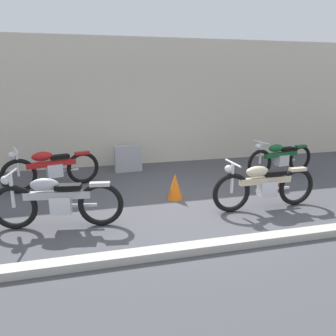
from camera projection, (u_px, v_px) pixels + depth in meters
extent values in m
plane|color=#47474C|center=(192.00, 210.00, 6.55)|extent=(40.00, 40.00, 0.00)
cube|color=beige|center=(148.00, 102.00, 9.95)|extent=(18.00, 0.30, 3.58)
cube|color=#B7B2A8|center=(226.00, 244.00, 5.08)|extent=(18.00, 0.24, 0.12)
cube|color=#9E9EA3|center=(128.00, 159.00, 9.25)|extent=(0.74, 0.25, 0.71)
sphere|color=maroon|center=(277.00, 183.00, 7.76)|extent=(0.29, 0.29, 0.29)
cone|color=orange|center=(175.00, 186.00, 7.11)|extent=(0.32, 0.32, 0.55)
torus|color=black|center=(231.00, 193.00, 6.38)|extent=(0.76, 0.11, 0.76)
torus|color=black|center=(296.00, 187.00, 6.76)|extent=(0.76, 0.11, 0.76)
cube|color=silver|center=(267.00, 188.00, 6.58)|extent=(0.34, 0.21, 0.29)
cube|color=beige|center=(265.00, 180.00, 6.52)|extent=(1.07, 0.12, 0.12)
ellipsoid|color=beige|center=(257.00, 172.00, 6.43)|extent=(0.46, 0.22, 0.21)
cube|color=black|center=(275.00, 173.00, 6.54)|extent=(0.42, 0.19, 0.08)
cube|color=beige|center=(298.00, 169.00, 6.67)|extent=(0.33, 0.13, 0.06)
cylinder|color=silver|center=(232.00, 178.00, 6.31)|extent=(0.06, 0.06, 0.57)
cylinder|color=silver|center=(233.00, 163.00, 6.24)|extent=(0.05, 0.60, 0.04)
sphere|color=silver|center=(229.00, 169.00, 6.24)|extent=(0.15, 0.15, 0.15)
cylinder|color=silver|center=(273.00, 189.00, 6.77)|extent=(0.73, 0.07, 0.06)
torus|color=black|center=(19.00, 176.00, 7.46)|extent=(0.77, 0.30, 0.77)
torus|color=black|center=(83.00, 168.00, 8.17)|extent=(0.77, 0.30, 0.77)
cube|color=silver|center=(55.00, 170.00, 7.84)|extent=(0.38, 0.30, 0.30)
cube|color=#B21919|center=(52.00, 164.00, 7.77)|extent=(1.08, 0.40, 0.13)
ellipsoid|color=#B21919|center=(42.00, 156.00, 7.63)|extent=(0.51, 0.33, 0.21)
cube|color=black|center=(60.00, 157.00, 7.83)|extent=(0.46, 0.30, 0.08)
cube|color=#B21919|center=(82.00, 153.00, 8.08)|extent=(0.36, 0.21, 0.06)
cylinder|color=silver|center=(17.00, 163.00, 7.39)|extent=(0.06, 0.06, 0.58)
cylinder|color=silver|center=(16.00, 150.00, 7.32)|extent=(0.20, 0.60, 0.04)
sphere|color=silver|center=(12.00, 155.00, 7.30)|extent=(0.15, 0.15, 0.15)
cylinder|color=silver|center=(63.00, 171.00, 8.07)|extent=(0.73, 0.26, 0.06)
torus|color=black|center=(14.00, 207.00, 5.65)|extent=(0.77, 0.22, 0.77)
torus|color=black|center=(101.00, 204.00, 5.78)|extent=(0.77, 0.22, 0.77)
cube|color=silver|center=(61.00, 204.00, 5.71)|extent=(0.37, 0.26, 0.29)
cube|color=#ADADB2|center=(57.00, 195.00, 5.67)|extent=(1.08, 0.28, 0.13)
ellipsoid|color=#ADADB2|center=(44.00, 185.00, 5.60)|extent=(0.49, 0.28, 0.21)
cube|color=black|center=(68.00, 187.00, 5.65)|extent=(0.45, 0.25, 0.08)
cube|color=#ADADB2|center=(100.00, 184.00, 5.69)|extent=(0.35, 0.18, 0.06)
cylinder|color=silver|center=(12.00, 191.00, 5.57)|extent=(0.06, 0.06, 0.58)
cylinder|color=silver|center=(10.00, 174.00, 5.50)|extent=(0.13, 0.61, 0.04)
sphere|color=silver|center=(5.00, 180.00, 5.52)|extent=(0.15, 0.15, 0.15)
cylinder|color=silver|center=(75.00, 205.00, 5.87)|extent=(0.74, 0.18, 0.06)
torus|color=black|center=(260.00, 164.00, 8.65)|extent=(0.74, 0.21, 0.73)
torus|color=black|center=(300.00, 159.00, 9.20)|extent=(0.74, 0.21, 0.73)
cube|color=silver|center=(282.00, 160.00, 8.94)|extent=(0.35, 0.25, 0.28)
cube|color=#145128|center=(281.00, 154.00, 8.88)|extent=(1.03, 0.28, 0.12)
ellipsoid|color=#145128|center=(276.00, 148.00, 8.76)|extent=(0.47, 0.27, 0.20)
cube|color=black|center=(287.00, 149.00, 8.92)|extent=(0.43, 0.25, 0.08)
cube|color=#145128|center=(301.00, 146.00, 9.11)|extent=(0.34, 0.17, 0.06)
cylinder|color=silver|center=(260.00, 153.00, 8.58)|extent=(0.06, 0.06, 0.55)
cylinder|color=silver|center=(261.00, 142.00, 8.51)|extent=(0.14, 0.58, 0.04)
sphere|color=silver|center=(258.00, 146.00, 8.50)|extent=(0.14, 0.14, 0.14)
cylinder|color=silver|center=(284.00, 161.00, 9.14)|extent=(0.70, 0.18, 0.06)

